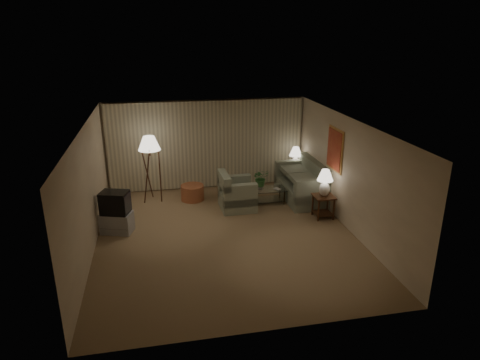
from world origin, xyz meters
name	(u,v)px	position (x,y,z in m)	size (l,w,h in m)	color
ground	(226,235)	(0.00, 0.00, 0.00)	(7.00, 7.00, 0.00)	olive
room_shell	(217,148)	(0.02, 1.51, 1.75)	(6.04, 7.02, 2.72)	beige
sofa	(301,184)	(2.50, 1.89, 0.44)	(2.01, 1.05, 0.88)	gray
armchair	(237,194)	(0.58, 1.58, 0.41)	(1.01, 0.96, 0.81)	gray
side_table_near	(323,203)	(2.65, 0.54, 0.41)	(0.52, 0.52, 0.60)	#361B0E
side_table_far	(295,174)	(2.65, 2.90, 0.40)	(0.48, 0.41, 0.60)	#361B0E
table_lamp_near	(325,180)	(2.65, 0.54, 1.02)	(0.41, 0.41, 0.71)	silver
table_lamp_far	(296,156)	(2.65, 2.90, 1.00)	(0.39, 0.39, 0.67)	silver
coffee_table	(266,194)	(1.43, 1.79, 0.28)	(1.10, 0.60, 0.41)	silver
tv_cabinet	(117,223)	(-2.55, 0.70, 0.25)	(0.83, 0.65, 0.50)	#99999B
crt_tv	(115,203)	(-2.55, 0.70, 0.77)	(0.74, 0.62, 0.54)	black
floor_lamp	(151,168)	(-1.69, 2.60, 0.99)	(0.61, 0.61, 1.89)	#361B0E
ottoman	(192,192)	(-0.57, 2.43, 0.22)	(0.66, 0.66, 0.44)	#A35837
vase	(261,187)	(1.28, 1.79, 0.50)	(0.16, 0.16, 0.17)	white
flowers	(261,175)	(1.28, 1.79, 0.83)	(0.44, 0.38, 0.49)	#367132
book	(275,189)	(1.68, 1.69, 0.42)	(0.14, 0.20, 0.01)	olive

